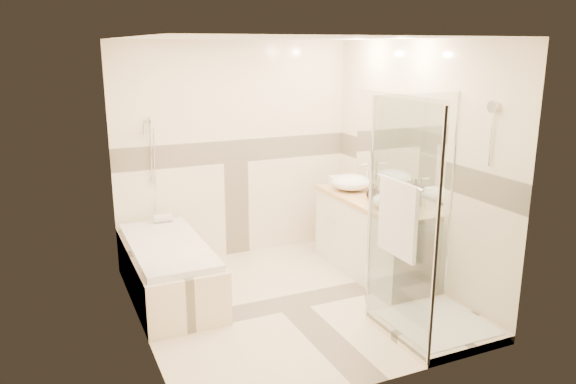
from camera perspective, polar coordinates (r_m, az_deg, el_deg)
name	(u,v)px	position (r m, az deg, el deg)	size (l,w,h in m)	color
room	(294,177)	(5.20, 0.63, 1.56)	(2.82, 3.02, 2.52)	#F2DFC1
bathtub	(168,267)	(5.75, -12.06, -7.44)	(0.75, 1.70, 0.56)	#F7E4C6
vanity	(372,237)	(6.18, 8.53, -4.50)	(0.58, 1.62, 0.85)	white
shower_enclosure	(424,277)	(5.03, 13.61, -8.37)	(0.96, 0.93, 2.04)	#F7E4C6
vessel_sink_near	(351,182)	(6.38, 6.41, 1.00)	(0.45, 0.45, 0.18)	white
vessel_sink_far	(392,200)	(5.73, 10.55, -0.85)	(0.40, 0.40, 0.16)	white
faucet_near	(367,173)	(6.48, 8.07, 1.88)	(0.12, 0.03, 0.29)	silver
faucet_far	(410,190)	(5.83, 12.33, 0.19)	(0.12, 0.03, 0.28)	silver
amenity_bottle_a	(376,193)	(5.96, 8.92, -0.13)	(0.07, 0.08, 0.16)	black
amenity_bottle_b	(372,192)	(6.02, 8.54, 0.03)	(0.13, 0.13, 0.16)	black
folded_towels	(340,181)	(6.61, 5.27, 1.11)	(0.17, 0.28, 0.09)	white
rolled_towel	(163,218)	(6.30, -12.61, -2.61)	(0.09, 0.09, 0.20)	white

